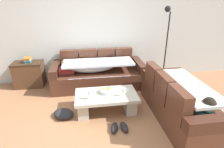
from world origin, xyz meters
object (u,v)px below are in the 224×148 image
object	(u,v)px
fruit_bowl	(107,90)
crumpled_garment	(64,114)
pair_of_shoes	(119,127)
side_cabinet	(29,74)
book_stack_on_cabinet	(28,60)
floor_lamp	(166,42)
open_magazine	(121,90)
wine_glass_near_left	(90,93)
wine_glass_near_right	(124,90)
couch_along_wall	(97,73)
coffee_table	(106,100)
couch_near_window	(181,102)

from	to	relation	value
fruit_bowl	crumpled_garment	world-z (taller)	fruit_bowl
fruit_bowl	pair_of_shoes	size ratio (longest dim) A/B	0.82
side_cabinet	book_stack_on_cabinet	size ratio (longest dim) A/B	3.28
book_stack_on_cabinet	crumpled_garment	world-z (taller)	book_stack_on_cabinet
fruit_bowl	floor_lamp	bearing A→B (deg)	32.94
open_magazine	book_stack_on_cabinet	size ratio (longest dim) A/B	1.27
fruit_bowl	wine_glass_near_left	size ratio (longest dim) A/B	1.69
wine_glass_near_right	open_magazine	xyz separation A→B (m)	(0.00, 0.23, -0.11)
pair_of_shoes	floor_lamp	bearing A→B (deg)	49.20
couch_along_wall	wine_glass_near_left	distance (m)	1.36
wine_glass_near_left	coffee_table	bearing A→B (deg)	23.89
wine_glass_near_left	wine_glass_near_right	xyz separation A→B (m)	(0.63, 0.03, 0.00)
couch_near_window	fruit_bowl	size ratio (longest dim) A/B	7.03
side_cabinet	crumpled_garment	size ratio (longest dim) A/B	1.80
pair_of_shoes	crumpled_garment	world-z (taller)	crumpled_garment
wine_glass_near_right	book_stack_on_cabinet	distance (m)	2.60
couch_along_wall	fruit_bowl	xyz separation A→B (m)	(0.11, -1.12, 0.09)
pair_of_shoes	couch_near_window	bearing A→B (deg)	8.97
couch_near_window	crumpled_garment	xyz separation A→B (m)	(-2.18, 0.35, -0.28)
couch_near_window	crumpled_garment	world-z (taller)	couch_near_window
couch_along_wall	side_cabinet	bearing A→B (deg)	172.44
couch_near_window	pair_of_shoes	world-z (taller)	couch_near_window
crumpled_garment	book_stack_on_cabinet	bearing A→B (deg)	122.29
book_stack_on_cabinet	pair_of_shoes	bearing A→B (deg)	-46.34
couch_near_window	floor_lamp	bearing A→B (deg)	-10.63
couch_near_window	open_magazine	size ratio (longest dim) A/B	7.03
fruit_bowl	open_magazine	distance (m)	0.30
side_cabinet	book_stack_on_cabinet	xyz separation A→B (m)	(0.03, -0.00, 0.39)
floor_lamp	crumpled_garment	bearing A→B (deg)	-154.50
coffee_table	wine_glass_near_right	size ratio (longest dim) A/B	7.23
wine_glass_near_right	book_stack_on_cabinet	world-z (taller)	book_stack_on_cabinet
open_magazine	wine_glass_near_right	bearing A→B (deg)	-110.05
fruit_bowl	book_stack_on_cabinet	distance (m)	2.26
coffee_table	crumpled_garment	xyz separation A→B (m)	(-0.84, -0.07, -0.18)
couch_along_wall	wine_glass_near_left	bearing A→B (deg)	-99.62
open_magazine	pair_of_shoes	bearing A→B (deg)	-123.16
couch_along_wall	fruit_bowl	distance (m)	1.13
fruit_bowl	pair_of_shoes	bearing A→B (deg)	-79.11
couch_near_window	wine_glass_near_left	size ratio (longest dim) A/B	11.85
wine_glass_near_left	pair_of_shoes	world-z (taller)	wine_glass_near_left
couch_along_wall	coffee_table	xyz separation A→B (m)	(0.09, -1.19, -0.09)
floor_lamp	open_magazine	bearing A→B (deg)	-142.80
fruit_bowl	book_stack_on_cabinet	xyz separation A→B (m)	(-1.79, 1.34, 0.29)
side_cabinet	book_stack_on_cabinet	distance (m)	0.39
wine_glass_near_left	crumpled_garment	bearing A→B (deg)	171.78
book_stack_on_cabinet	floor_lamp	xyz separation A→B (m)	(3.39, -0.30, 0.41)
coffee_table	side_cabinet	size ratio (longest dim) A/B	1.67
couch_near_window	open_magazine	bearing A→B (deg)	62.60
side_cabinet	pair_of_shoes	bearing A→B (deg)	-45.91
book_stack_on_cabinet	couch_along_wall	bearing A→B (deg)	-7.65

